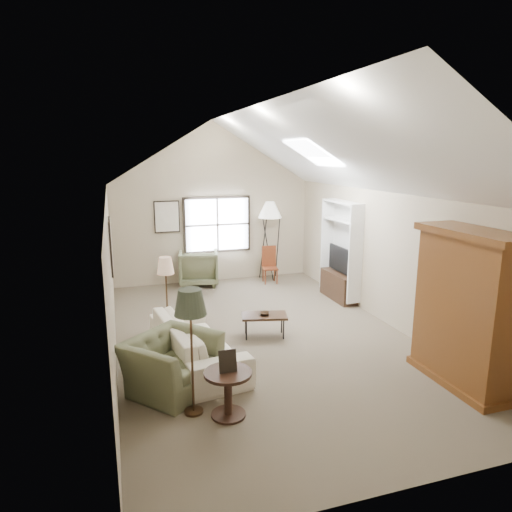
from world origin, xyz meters
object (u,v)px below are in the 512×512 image
object	(u,v)px
armoire	(468,309)
side_chair	(270,265)
armchair_near	(172,364)
coffee_table	(264,326)
sofa	(197,342)
side_table	(228,394)
armchair_far	(199,267)

from	to	relation	value
armoire	side_chair	xyz separation A→B (m)	(-0.89, 5.71, -0.64)
armoire	armchair_near	xyz separation A→B (m)	(-3.94, 1.05, -0.72)
armoire	coffee_table	bearing A→B (deg)	131.23
coffee_table	side_chair	world-z (taller)	side_chair
armoire	coffee_table	size ratio (longest dim) A/B	2.77
sofa	armchair_near	bearing A→B (deg)	138.75
armchair_near	side_table	world-z (taller)	armchair_near
coffee_table	side_table	distance (m)	2.59
armoire	side_table	bearing A→B (deg)	177.18
sofa	side_table	bearing A→B (deg)	175.59
armoire	side_table	xyz separation A→B (m)	(-3.37, 0.17, -0.80)
armoire	armchair_far	size ratio (longest dim) A/B	2.28
armchair_near	coffee_table	bearing A→B (deg)	-4.11
side_table	side_chair	xyz separation A→B (m)	(2.49, 5.55, 0.17)
coffee_table	side_table	world-z (taller)	side_table
armchair_far	coffee_table	distance (m)	3.70
side_chair	armchair_near	bearing A→B (deg)	-115.72
armchair_near	armchair_far	world-z (taller)	armchair_far
sofa	coffee_table	distance (m)	1.50
armoire	side_chair	bearing A→B (deg)	98.82
armchair_far	side_table	size ratio (longest dim) A/B	1.63
armchair_near	sofa	bearing A→B (deg)	15.05
armchair_far	side_chair	size ratio (longest dim) A/B	1.04
side_table	side_chair	distance (m)	6.08
sofa	coffee_table	size ratio (longest dim) A/B	2.97
armchair_near	side_table	distance (m)	1.06
sofa	coffee_table	bearing A→B (deg)	-71.22
armchair_near	coffee_table	xyz separation A→B (m)	(1.81, 1.39, -0.17)
sofa	side_table	size ratio (longest dim) A/B	3.99
armoire	side_table	size ratio (longest dim) A/B	3.71
sofa	side_chair	xyz separation A→B (m)	(2.59, 3.95, 0.12)
coffee_table	armoire	bearing A→B (deg)	-48.77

